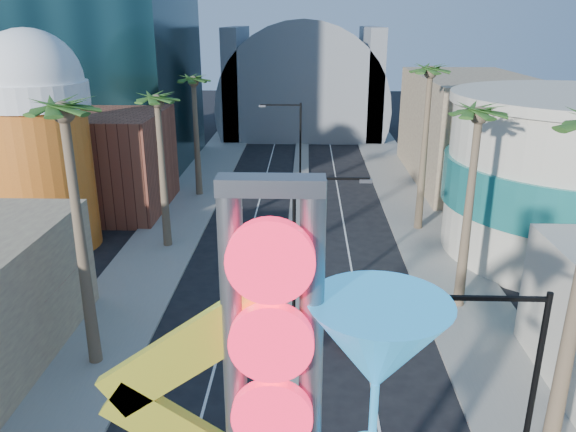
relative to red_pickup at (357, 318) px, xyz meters
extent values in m
cube|color=gray|center=(-12.73, 15.69, -0.60)|extent=(5.00, 100.00, 0.15)
cube|color=gray|center=(6.27, 15.69, -0.60)|extent=(5.00, 100.00, 0.15)
cube|color=gray|center=(-3.23, 18.69, -0.60)|extent=(1.60, 84.00, 0.15)
cube|color=brown|center=(-19.23, 18.69, 3.33)|extent=(10.00, 10.00, 8.00)
cube|color=#8B6E5A|center=(12.77, 28.69, 4.33)|extent=(10.00, 20.00, 10.00)
cylinder|color=#CD5F1B|center=(-20.23, 10.69, 4.33)|extent=(6.40, 6.40, 10.00)
cylinder|color=white|center=(-20.23, 10.69, 9.73)|extent=(7.00, 7.00, 1.60)
sphere|color=white|center=(-20.23, 10.69, 10.53)|extent=(6.60, 6.60, 6.60)
cylinder|color=beige|center=(14.77, 10.69, 4.33)|extent=(16.00, 16.00, 10.00)
cylinder|color=teal|center=(14.77, 10.69, 4.33)|extent=(16.60, 16.60, 3.00)
cylinder|color=slate|center=(-3.23, 52.69, 3.33)|extent=(22.00, 16.00, 22.00)
cube|color=slate|center=(-12.23, 52.69, 6.33)|extent=(2.00, 16.00, 14.00)
cube|color=slate|center=(5.77, 52.69, 6.33)|extent=(2.00, 16.00, 14.00)
cube|color=slate|center=(-3.23, -16.31, 11.73)|extent=(1.80, 0.50, 0.30)
cylinder|color=red|center=(-3.23, -16.66, 10.53)|extent=(1.50, 0.25, 1.50)
cylinder|color=red|center=(-3.23, -16.66, 8.98)|extent=(1.50, 0.25, 1.50)
cylinder|color=red|center=(-3.23, -16.66, 7.43)|extent=(1.50, 0.25, 1.50)
cube|color=#FFF335|center=(-4.83, -16.31, 8.53)|extent=(3.47, 0.25, 2.80)
cone|color=#2595D4|center=(-1.33, -16.31, 8.73)|extent=(2.60, 2.60, 1.80)
cylinder|color=#2595D4|center=(-1.33, -16.31, 7.13)|extent=(0.16, 0.16, 1.60)
cylinder|color=black|center=(-3.23, 0.69, 3.33)|extent=(0.18, 0.18, 8.00)
cube|color=black|center=(-1.43, 0.69, 7.13)|extent=(3.60, 0.12, 0.12)
cube|color=slate|center=(0.17, 0.69, 7.03)|extent=(0.60, 0.25, 0.18)
cylinder|color=black|center=(-3.23, 24.69, 3.33)|extent=(0.18, 0.18, 8.00)
cube|color=black|center=(-5.03, 24.69, 7.13)|extent=(3.60, 0.12, 0.12)
cube|color=slate|center=(-6.63, 24.69, 7.03)|extent=(0.60, 0.25, 0.18)
cylinder|color=black|center=(3.97, -11.31, 3.33)|extent=(0.18, 0.18, 8.00)
cube|color=black|center=(2.35, -11.31, 7.13)|extent=(3.24, 0.12, 0.12)
cube|color=slate|center=(0.91, -11.31, 7.03)|extent=(0.60, 0.25, 0.18)
cylinder|color=brown|center=(-12.23, -3.31, 5.08)|extent=(0.40, 0.40, 11.50)
sphere|color=#234617|center=(-12.23, -3.31, 10.83)|extent=(2.40, 2.40, 2.40)
cylinder|color=brown|center=(-12.23, 10.69, 4.33)|extent=(0.40, 0.40, 10.00)
sphere|color=#234617|center=(-12.23, 10.69, 9.33)|extent=(2.40, 2.40, 2.40)
cylinder|color=brown|center=(-12.23, 22.69, 4.33)|extent=(0.40, 0.40, 10.00)
sphere|color=#234617|center=(-12.23, 22.69, 9.33)|extent=(2.40, 2.40, 2.40)
cylinder|color=brown|center=(5.77, -9.31, 5.33)|extent=(0.40, 0.40, 12.00)
cylinder|color=brown|center=(5.77, 2.69, 4.58)|extent=(0.40, 0.40, 10.50)
sphere|color=#234617|center=(5.77, 2.69, 9.83)|extent=(2.40, 2.40, 2.40)
cylinder|color=brown|center=(5.77, 14.69, 5.08)|extent=(0.40, 0.40, 11.50)
sphere|color=#234617|center=(5.77, 14.69, 10.83)|extent=(2.40, 2.40, 2.40)
imported|color=maroon|center=(0.00, 0.00, 0.00)|extent=(2.74, 5.06, 1.35)
imported|color=gray|center=(6.28, -8.44, 0.37)|extent=(0.73, 0.57, 1.78)
camera|label=1|loc=(-2.65, -25.12, 14.30)|focal=35.00mm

